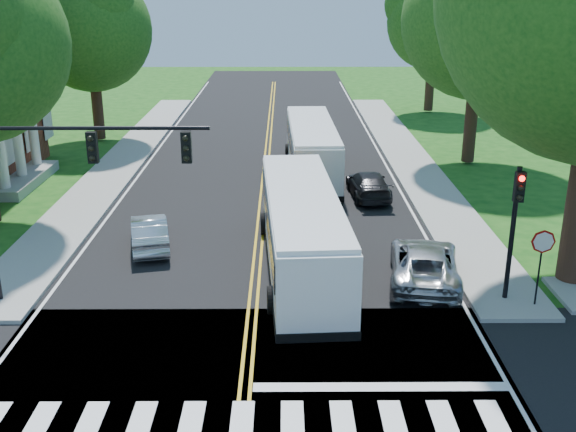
{
  "coord_description": "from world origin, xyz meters",
  "views": [
    {
      "loc": [
        1.01,
        -13.27,
        9.89
      ],
      "look_at": [
        1.14,
        8.12,
        2.4
      ],
      "focal_mm": 42.0,
      "sensor_mm": 36.0,
      "label": 1
    }
  ],
  "objects_px": {
    "signal_ne": "(515,216)",
    "bus_lead": "(302,229)",
    "bus_follow": "(312,148)",
    "signal_nw": "(58,173)",
    "dark_sedan": "(369,184)",
    "hatchback": "(149,232)",
    "suv": "(424,263)"
  },
  "relations": [
    {
      "from": "signal_ne",
      "to": "bus_lead",
      "type": "distance_m",
      "value": 7.25
    },
    {
      "from": "signal_ne",
      "to": "bus_follow",
      "type": "relative_size",
      "value": 0.41
    },
    {
      "from": "signal_ne",
      "to": "bus_follow",
      "type": "distance_m",
      "value": 16.42
    },
    {
      "from": "signal_nw",
      "to": "bus_follow",
      "type": "bearing_deg",
      "value": 61.42
    },
    {
      "from": "signal_ne",
      "to": "dark_sedan",
      "type": "xyz_separation_m",
      "value": [
        -3.12,
        11.3,
        -2.33
      ]
    },
    {
      "from": "hatchback",
      "to": "signal_ne",
      "type": "bearing_deg",
      "value": 145.96
    },
    {
      "from": "dark_sedan",
      "to": "bus_follow",
      "type": "bearing_deg",
      "value": -60.31
    },
    {
      "from": "suv",
      "to": "dark_sedan",
      "type": "distance_m",
      "value": 9.75
    },
    {
      "from": "signal_ne",
      "to": "bus_follow",
      "type": "bearing_deg",
      "value": 110.4
    },
    {
      "from": "signal_nw",
      "to": "bus_follow",
      "type": "distance_m",
      "value": 17.7
    },
    {
      "from": "bus_lead",
      "to": "dark_sedan",
      "type": "height_order",
      "value": "bus_lead"
    },
    {
      "from": "signal_nw",
      "to": "dark_sedan",
      "type": "height_order",
      "value": "signal_nw"
    },
    {
      "from": "signal_ne",
      "to": "suv",
      "type": "bearing_deg",
      "value": 146.29
    },
    {
      "from": "suv",
      "to": "bus_lead",
      "type": "bearing_deg",
      "value": -6.27
    },
    {
      "from": "dark_sedan",
      "to": "signal_ne",
      "type": "bearing_deg",
      "value": 102.39
    },
    {
      "from": "signal_nw",
      "to": "dark_sedan",
      "type": "bearing_deg",
      "value": 45.96
    },
    {
      "from": "bus_lead",
      "to": "hatchback",
      "type": "height_order",
      "value": "bus_lead"
    },
    {
      "from": "signal_ne",
      "to": "bus_follow",
      "type": "xyz_separation_m",
      "value": [
        -5.7,
        15.33,
        -1.48
      ]
    },
    {
      "from": "bus_lead",
      "to": "suv",
      "type": "bearing_deg",
      "value": 161.07
    },
    {
      "from": "bus_lead",
      "to": "dark_sedan",
      "type": "distance_m",
      "value": 9.28
    },
    {
      "from": "signal_nw",
      "to": "hatchback",
      "type": "relative_size",
      "value": 1.84
    },
    {
      "from": "hatchback",
      "to": "suv",
      "type": "bearing_deg",
      "value": 149.31
    },
    {
      "from": "hatchback",
      "to": "dark_sedan",
      "type": "relative_size",
      "value": 0.9
    },
    {
      "from": "bus_lead",
      "to": "hatchback",
      "type": "distance_m",
      "value": 6.29
    },
    {
      "from": "signal_ne",
      "to": "suv",
      "type": "relative_size",
      "value": 0.89
    },
    {
      "from": "hatchback",
      "to": "dark_sedan",
      "type": "xyz_separation_m",
      "value": [
        9.32,
        6.49,
        -0.02
      ]
    },
    {
      "from": "signal_nw",
      "to": "dark_sedan",
      "type": "relative_size",
      "value": 1.67
    },
    {
      "from": "bus_follow",
      "to": "hatchback",
      "type": "xyz_separation_m",
      "value": [
        -6.73,
        -10.52,
        -0.83
      ]
    },
    {
      "from": "bus_lead",
      "to": "hatchback",
      "type": "bearing_deg",
      "value": -22.93
    },
    {
      "from": "bus_follow",
      "to": "suv",
      "type": "height_order",
      "value": "bus_follow"
    },
    {
      "from": "bus_lead",
      "to": "hatchback",
      "type": "xyz_separation_m",
      "value": [
        -5.87,
        2.07,
        -0.89
      ]
    },
    {
      "from": "bus_follow",
      "to": "suv",
      "type": "distance_m",
      "value": 14.17
    }
  ]
}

